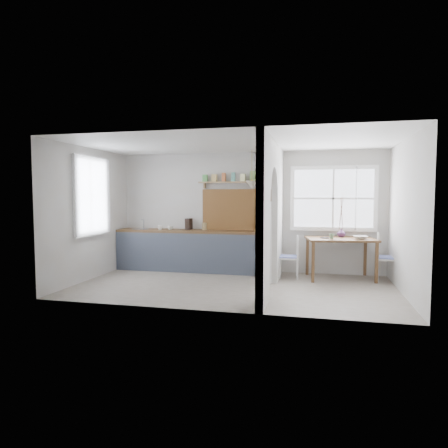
% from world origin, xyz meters
% --- Properties ---
extents(floor, '(5.80, 3.20, 0.01)m').
position_xyz_m(floor, '(0.00, 0.00, 0.00)').
color(floor, gray).
rests_on(floor, ground).
extents(ceiling, '(5.80, 3.20, 0.01)m').
position_xyz_m(ceiling, '(0.00, 0.00, 2.60)').
color(ceiling, silver).
rests_on(ceiling, walls).
extents(walls, '(5.81, 3.21, 2.60)m').
position_xyz_m(walls, '(0.00, 0.00, 1.30)').
color(walls, silver).
rests_on(walls, floor).
extents(partition, '(0.12, 3.20, 2.60)m').
position_xyz_m(partition, '(0.70, 0.06, 1.45)').
color(partition, silver).
rests_on(partition, floor).
extents(kitchen_window, '(0.10, 1.16, 1.50)m').
position_xyz_m(kitchen_window, '(-2.87, 0.00, 1.65)').
color(kitchen_window, white).
rests_on(kitchen_window, walls).
extents(nook_window, '(1.76, 0.10, 1.30)m').
position_xyz_m(nook_window, '(1.80, 1.56, 1.60)').
color(nook_window, white).
rests_on(nook_window, walls).
extents(counter, '(3.50, 0.60, 0.90)m').
position_xyz_m(counter, '(-1.13, 1.33, 0.46)').
color(counter, brown).
rests_on(counter, floor).
extents(sink, '(0.40, 0.40, 0.02)m').
position_xyz_m(sink, '(-2.43, 1.30, 0.89)').
color(sink, silver).
rests_on(sink, counter).
extents(backsplash, '(1.65, 0.03, 0.90)m').
position_xyz_m(backsplash, '(-0.20, 1.58, 1.35)').
color(backsplash, brown).
rests_on(backsplash, walls).
extents(shelf, '(1.75, 0.20, 0.21)m').
position_xyz_m(shelf, '(-0.20, 1.49, 2.01)').
color(shelf, tan).
rests_on(shelf, walls).
extents(pendant_lamp, '(0.26, 0.26, 0.16)m').
position_xyz_m(pendant_lamp, '(0.15, 1.15, 1.88)').
color(pendant_lamp, beige).
rests_on(pendant_lamp, ceiling).
extents(utensil_rail, '(0.02, 0.50, 0.02)m').
position_xyz_m(utensil_rail, '(0.61, 0.90, 1.45)').
color(utensil_rail, silver).
rests_on(utensil_rail, partition).
extents(dining_table, '(1.43, 1.08, 0.82)m').
position_xyz_m(dining_table, '(1.94, 1.14, 0.41)').
color(dining_table, brown).
rests_on(dining_table, floor).
extents(chair_left, '(0.41, 0.41, 0.85)m').
position_xyz_m(chair_left, '(0.93, 1.05, 0.42)').
color(chair_left, white).
rests_on(chair_left, floor).
extents(chair_right, '(0.47, 0.47, 0.94)m').
position_xyz_m(chair_right, '(2.84, 1.10, 0.47)').
color(chair_right, white).
rests_on(chair_right, floor).
extents(kettle, '(0.26, 0.24, 0.26)m').
position_xyz_m(kettle, '(0.34, 1.19, 1.03)').
color(kettle, silver).
rests_on(kettle, counter).
extents(mug_a, '(0.14, 0.14, 0.10)m').
position_xyz_m(mug_a, '(-1.93, 1.26, 0.95)').
color(mug_a, white).
rests_on(mug_a, counter).
extents(mug_b, '(0.14, 0.14, 0.09)m').
position_xyz_m(mug_b, '(-1.70, 1.28, 0.94)').
color(mug_b, silver).
rests_on(mug_b, counter).
extents(knife_block, '(0.14, 0.18, 0.25)m').
position_xyz_m(knife_block, '(-1.32, 1.44, 1.02)').
color(knife_block, black).
rests_on(knife_block, counter).
extents(jar, '(0.13, 0.13, 0.16)m').
position_xyz_m(jar, '(-0.93, 1.35, 0.98)').
color(jar, tan).
rests_on(jar, counter).
extents(towel_magenta, '(0.02, 0.03, 0.51)m').
position_xyz_m(towel_magenta, '(0.58, 0.97, 0.28)').
color(towel_magenta, '#AE3576').
rests_on(towel_magenta, counter).
extents(towel_orange, '(0.02, 0.03, 0.45)m').
position_xyz_m(towel_orange, '(0.58, 0.94, 0.25)').
color(towel_orange, '#C6750E').
rests_on(towel_orange, counter).
extents(bowl, '(0.34, 0.34, 0.06)m').
position_xyz_m(bowl, '(2.30, 1.03, 0.85)').
color(bowl, white).
rests_on(bowl, dining_table).
extents(table_cup, '(0.13, 0.13, 0.10)m').
position_xyz_m(table_cup, '(1.76, 0.98, 0.87)').
color(table_cup, gray).
rests_on(table_cup, dining_table).
extents(plate, '(0.22, 0.22, 0.01)m').
position_xyz_m(plate, '(1.64, 1.06, 0.82)').
color(plate, black).
rests_on(plate, dining_table).
extents(vase, '(0.21, 0.21, 0.17)m').
position_xyz_m(vase, '(1.96, 1.35, 0.90)').
color(vase, '#49264E').
rests_on(vase, dining_table).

